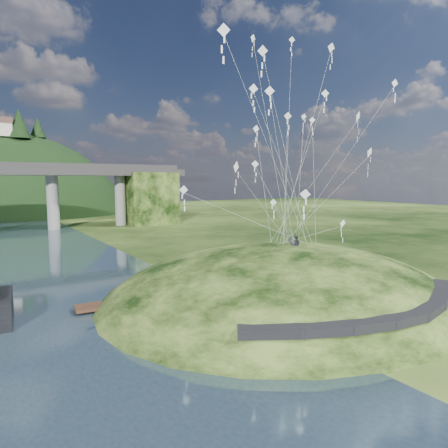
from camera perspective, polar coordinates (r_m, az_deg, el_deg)
ground at (r=33.29m, az=-0.27°, el=-13.48°), size 320.00×320.00×0.00m
grass_hill at (r=39.82m, az=8.16°, el=-12.45°), size 36.00×32.00×13.00m
footpath at (r=30.81m, az=22.14°, el=-11.53°), size 22.29×5.84×0.83m
wooden_dock at (r=37.89m, az=-11.35°, el=-10.52°), size 12.14×2.79×0.86m
kite_flyers at (r=39.47m, az=10.07°, el=-1.63°), size 1.38×2.09×1.91m
kite_swarm at (r=38.68m, az=9.26°, el=14.48°), size 20.49×15.40×21.98m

